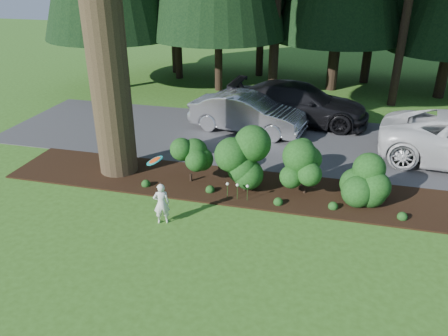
% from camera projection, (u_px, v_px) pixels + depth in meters
% --- Properties ---
extents(ground, '(80.00, 80.00, 0.00)m').
position_uv_depth(ground, '(228.00, 249.00, 10.78)').
color(ground, '#36601B').
rests_on(ground, ground).
extents(mulch_bed, '(16.00, 2.50, 0.05)m').
position_uv_depth(mulch_bed, '(253.00, 188.00, 13.62)').
color(mulch_bed, black).
rests_on(mulch_bed, ground).
extents(driveway, '(22.00, 6.00, 0.03)m').
position_uv_depth(driveway, '(273.00, 140.00, 17.34)').
color(driveway, '#38383A').
rests_on(driveway, ground).
extents(shrub_row, '(6.53, 1.60, 1.61)m').
position_uv_depth(shrub_row, '(278.00, 169.00, 13.01)').
color(shrub_row, '#163C12').
rests_on(shrub_row, ground).
extents(lily_cluster, '(0.69, 0.09, 0.57)m').
position_uv_depth(lily_cluster, '(237.00, 186.00, 12.74)').
color(lily_cluster, '#163C12').
rests_on(lily_cluster, ground).
extents(car_silver_wagon, '(4.99, 2.52, 1.57)m').
position_uv_depth(car_silver_wagon, '(247.00, 113.00, 17.85)').
color(car_silver_wagon, '#AEAEB3').
rests_on(car_silver_wagon, driveway).
extents(car_dark_suv, '(6.05, 2.71, 1.72)m').
position_uv_depth(car_dark_suv, '(299.00, 103.00, 18.82)').
color(car_dark_suv, black).
rests_on(car_dark_suv, driveway).
extents(child, '(0.50, 0.42, 1.18)m').
position_uv_depth(child, '(162.00, 203.00, 11.62)').
color(child, white).
rests_on(child, ground).
extents(frisbee, '(0.45, 0.47, 0.23)m').
position_uv_depth(frisbee, '(155.00, 161.00, 11.41)').
color(frisbee, teal).
rests_on(frisbee, ground).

